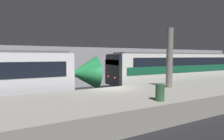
# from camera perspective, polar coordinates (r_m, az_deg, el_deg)

# --- Properties ---
(ground_plane) EXTENTS (120.00, 120.00, 0.00)m
(ground_plane) POSITION_cam_1_polar(r_m,az_deg,el_deg) (12.83, -0.91, -10.51)
(ground_plane) COLOR black
(platform) EXTENTS (40.00, 5.30, 1.12)m
(platform) POSITION_cam_1_polar(r_m,az_deg,el_deg) (10.46, 5.61, -10.84)
(platform) COLOR gray
(platform) RESTS_ON ground
(station_rear_barrier) EXTENTS (50.00, 0.15, 4.31)m
(station_rear_barrier) POSITION_cam_1_polar(r_m,az_deg,el_deg) (19.01, -10.31, 0.89)
(station_rear_barrier) COLOR #939399
(station_rear_barrier) RESTS_ON ground
(support_pillar_near) EXTENTS (0.44, 0.44, 4.16)m
(support_pillar_near) POSITION_cam_1_polar(r_m,az_deg,el_deg) (12.94, 18.28, 3.73)
(support_pillar_near) COLOR slate
(support_pillar_near) RESTS_ON platform
(train_boxy) EXTENTS (21.49, 2.86, 3.69)m
(train_boxy) POSITION_cam_1_polar(r_m,az_deg,el_deg) (22.37, 25.15, 0.41)
(train_boxy) COLOR black
(train_boxy) RESTS_ON ground
(trash_bin) EXTENTS (0.44, 0.44, 0.85)m
(trash_bin) POSITION_cam_1_polar(r_m,az_deg,el_deg) (9.01, 15.38, -7.03)
(trash_bin) COLOR #2D5B38
(trash_bin) RESTS_ON platform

